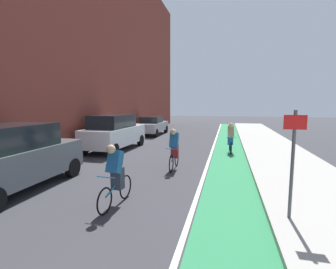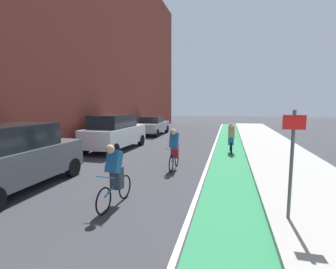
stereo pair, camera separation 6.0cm
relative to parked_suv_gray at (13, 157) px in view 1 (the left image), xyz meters
name	(u,v)px [view 1 (the left image)]	position (x,y,z in m)	size (l,w,h in m)	color
ground_plane	(160,157)	(3.01, 5.51, -1.02)	(83.72, 83.72, 0.00)	#38383D
bike_lane_paint	(229,152)	(6.26, 7.51, -1.01)	(1.60, 38.05, 0.00)	#2D8451
lane_divider_stripe	(212,152)	(5.36, 7.51, -1.01)	(0.12, 38.05, 0.00)	white
sidewalk_right	(277,153)	(8.66, 7.51, -0.95)	(3.19, 38.05, 0.14)	#A8A59E
building_facade_left	(73,28)	(-2.85, 7.51, 5.98)	(3.00, 38.05, 13.99)	brown
parked_suv_gray	(13,157)	(0.00, 0.00, 0.00)	(1.94, 4.26, 1.98)	#595B60
parked_suv_white	(114,132)	(0.00, 6.73, 0.00)	(2.07, 4.59, 1.98)	silver
parked_sedan_silver	(152,125)	(0.00, 13.85, -0.23)	(1.82, 4.28, 1.53)	#9EA0A8
cyclist_mid	(116,173)	(3.44, -0.33, -0.17)	(0.48, 1.70, 1.60)	black
cyclist_trailing	(174,148)	(4.13, 3.48, -0.16)	(0.48, 1.74, 1.63)	black
cyclist_far	(231,137)	(6.33, 7.52, -0.17)	(0.48, 1.68, 1.59)	black
street_sign_post	(293,154)	(7.48, -0.36, 0.51)	(0.44, 0.07, 2.31)	#4C4C51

